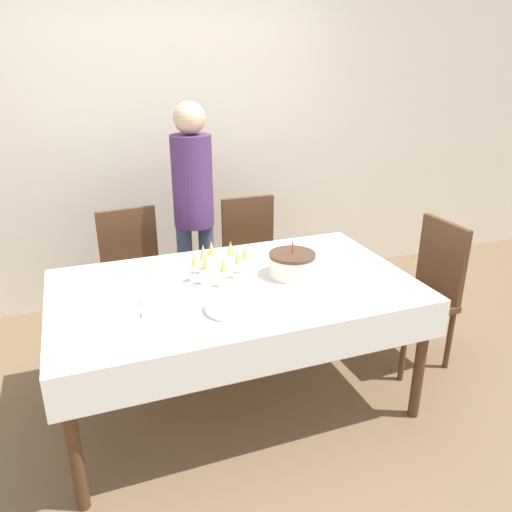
% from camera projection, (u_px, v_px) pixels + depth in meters
% --- Properties ---
extents(ground_plane, '(12.00, 12.00, 0.00)m').
position_uv_depth(ground_plane, '(237.00, 398.00, 2.99)').
color(ground_plane, brown).
extents(wall_back, '(8.00, 0.05, 2.70)m').
position_uv_depth(wall_back, '(169.00, 133.00, 3.91)').
color(wall_back, silver).
rests_on(wall_back, ground_plane).
extents(dining_table, '(1.94, 1.14, 0.75)m').
position_uv_depth(dining_table, '(235.00, 301.00, 2.75)').
color(dining_table, white).
rests_on(dining_table, ground_plane).
extents(dining_chair_far_left, '(0.46, 0.46, 0.95)m').
position_uv_depth(dining_chair_far_left, '(134.00, 273.00, 3.43)').
color(dining_chair_far_left, '#51331E').
rests_on(dining_chair_far_left, ground_plane).
extents(dining_chair_far_right, '(0.43, 0.43, 0.95)m').
position_uv_depth(dining_chair_far_right, '(253.00, 257.00, 3.71)').
color(dining_chair_far_right, '#51331E').
rests_on(dining_chair_far_right, ground_plane).
extents(dining_chair_right_end, '(0.43, 0.43, 0.95)m').
position_uv_depth(dining_chair_right_end, '(425.00, 287.00, 3.22)').
color(dining_chair_right_end, '#51331E').
rests_on(dining_chair_right_end, ground_plane).
extents(birthday_cake, '(0.26, 0.26, 0.21)m').
position_uv_depth(birthday_cake, '(292.00, 264.00, 2.80)').
color(birthday_cake, silver).
rests_on(birthday_cake, dining_table).
extents(champagne_tray, '(0.38, 0.38, 0.18)m').
position_uv_depth(champagne_tray, '(219.00, 264.00, 2.77)').
color(champagne_tray, silver).
rests_on(champagne_tray, dining_table).
extents(plate_stack_main, '(0.26, 0.26, 0.03)m').
position_uv_depth(plate_stack_main, '(231.00, 307.00, 2.43)').
color(plate_stack_main, silver).
rests_on(plate_stack_main, dining_table).
extents(cake_knife, '(0.30, 0.04, 0.00)m').
position_uv_depth(cake_knife, '(319.00, 286.00, 2.68)').
color(cake_knife, silver).
rests_on(cake_knife, dining_table).
extents(fork_pile, '(0.17, 0.07, 0.02)m').
position_uv_depth(fork_pile, '(159.00, 311.00, 2.40)').
color(fork_pile, silver).
rests_on(fork_pile, dining_table).
extents(napkin_pile, '(0.15, 0.15, 0.01)m').
position_uv_depth(napkin_pile, '(155.00, 298.00, 2.54)').
color(napkin_pile, white).
rests_on(napkin_pile, dining_table).
extents(person_standing, '(0.28, 0.28, 1.64)m').
position_uv_depth(person_standing, '(193.00, 198.00, 3.47)').
color(person_standing, '#3F4C72').
rests_on(person_standing, ground_plane).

